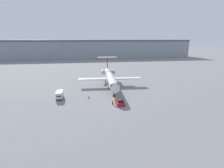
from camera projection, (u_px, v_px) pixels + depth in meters
ground_plane at (118, 105)px, 45.74m from camera, size 600.00×600.00×0.00m
terminal_building at (93, 49)px, 158.41m from camera, size 180.00×16.80×15.86m
airplane_main at (110, 77)px, 63.74m from camera, size 23.08×29.94×9.26m
pushback_tug at (120, 102)px, 45.96m from camera, size 2.01×3.89×1.69m
luggage_cart at (60, 95)px, 50.33m from camera, size 1.75×3.84×2.19m
worker_near_tug at (113, 101)px, 45.96m from camera, size 0.40×0.24×1.62m
traffic_cone_left at (89, 97)px, 51.08m from camera, size 0.63×0.63×0.72m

